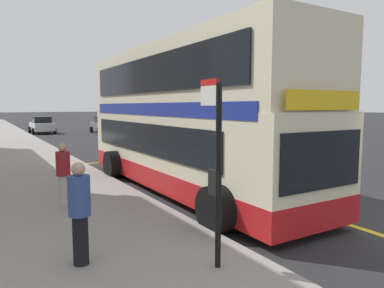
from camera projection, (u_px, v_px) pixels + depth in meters
name	position (u px, v px, depth m)	size (l,w,h in m)	color
ground_plane	(73.00, 133.00, 35.15)	(260.00, 260.00, 0.00)	#28282B
double_decker_bus	(185.00, 124.00, 10.96)	(3.20, 10.33, 4.40)	beige
bus_bay_markings	(186.00, 190.00, 11.05)	(3.04, 13.66, 0.01)	gold
bus_stop_sign	(216.00, 159.00, 5.38)	(0.09, 0.51, 2.88)	black
parked_car_silver_behind	(42.00, 125.00, 34.07)	(2.09, 4.20, 1.62)	#B2B5BA
parked_car_grey_ahead	(104.00, 125.00, 34.63)	(2.09, 4.20, 1.62)	slate
pedestrian_waiting_near_sign	(63.00, 172.00, 8.80)	(0.34, 0.34, 1.56)	#B7B2AD
pedestrian_further_back	(80.00, 210.00, 5.49)	(0.34, 0.34, 1.62)	black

